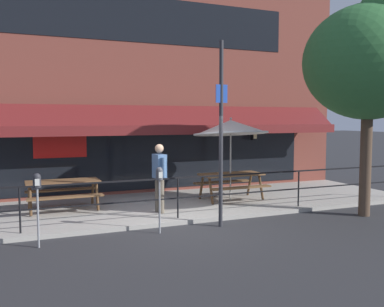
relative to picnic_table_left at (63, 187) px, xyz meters
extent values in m
plane|color=#2D2D30|center=(2.39, -2.22, -0.71)|extent=(120.00, 120.00, 0.00)
cube|color=#ADA89E|center=(2.39, -0.22, -0.66)|extent=(15.00, 4.00, 0.10)
cube|color=brown|center=(2.39, 2.03, 3.10)|extent=(15.00, 0.50, 7.62)
cube|color=black|center=(2.39, 1.77, 4.78)|extent=(10.50, 0.02, 1.40)
cube|color=black|center=(2.39, 1.77, 0.64)|extent=(12.00, 0.02, 2.30)
cube|color=red|center=(0.14, 1.75, 0.94)|extent=(1.50, 0.02, 0.70)
cube|color=maroon|center=(2.39, 1.23, 1.79)|extent=(13.80, 0.92, 0.70)
cube|color=maroon|center=(2.39, 0.72, 1.39)|extent=(13.80, 0.08, 0.28)
cube|color=black|center=(6.51, 1.64, 1.32)|extent=(0.04, 0.28, 0.04)
cube|color=black|center=(6.51, 1.50, 1.14)|extent=(0.18, 0.18, 0.28)
cube|color=beige|center=(6.51, 1.50, 1.14)|extent=(0.13, 0.19, 0.20)
cylinder|color=black|center=(-1.06, -1.92, -0.13)|extent=(0.04, 0.04, 0.95)
cylinder|color=black|center=(2.39, -1.92, -0.13)|extent=(0.04, 0.04, 0.95)
cylinder|color=black|center=(5.84, -1.92, -0.13)|extent=(0.04, 0.04, 0.95)
cube|color=black|center=(2.39, -1.92, 0.34)|extent=(13.80, 0.04, 0.04)
cube|color=black|center=(2.39, -1.92, -0.13)|extent=(13.80, 0.03, 0.03)
cube|color=brown|center=(0.00, 0.00, 0.13)|extent=(1.80, 0.80, 0.05)
cube|color=brown|center=(0.00, -0.58, -0.17)|extent=(1.80, 0.26, 0.04)
cube|color=brown|center=(0.00, 0.58, -0.17)|extent=(1.80, 0.26, 0.04)
cylinder|color=brown|center=(0.80, -0.32, -0.24)|extent=(0.07, 0.30, 0.73)
cylinder|color=brown|center=(0.80, 0.32, -0.24)|extent=(0.07, 0.30, 0.73)
cylinder|color=brown|center=(-0.80, -0.32, -0.24)|extent=(0.07, 0.30, 0.73)
cylinder|color=brown|center=(-0.80, 0.32, -0.24)|extent=(0.07, 0.30, 0.73)
cube|color=brown|center=(4.63, -0.39, 0.13)|extent=(1.80, 0.80, 0.05)
cube|color=brown|center=(4.63, -0.97, -0.17)|extent=(1.80, 0.26, 0.04)
cube|color=brown|center=(4.63, 0.19, -0.17)|extent=(1.80, 0.26, 0.04)
cylinder|color=brown|center=(5.43, -0.71, -0.24)|extent=(0.07, 0.30, 0.73)
cylinder|color=brown|center=(5.43, -0.07, -0.24)|extent=(0.07, 0.30, 0.73)
cylinder|color=brown|center=(3.83, -0.71, -0.24)|extent=(0.07, 0.30, 0.73)
cylinder|color=brown|center=(3.83, -0.07, -0.24)|extent=(0.07, 0.30, 0.73)
cylinder|color=#B7B2A8|center=(4.63, -0.33, 0.54)|extent=(0.04, 0.04, 2.30)
cone|color=silver|center=(4.63, -0.33, 1.49)|extent=(2.10, 2.13, 0.59)
cylinder|color=white|center=(4.63, -0.33, 1.30)|extent=(2.14, 2.14, 0.23)
sphere|color=#B7B2A8|center=(4.63, -0.33, 1.73)|extent=(0.07, 0.07, 0.07)
cylinder|color=#665B4C|center=(2.20, -1.26, -0.18)|extent=(0.15, 0.15, 0.86)
cylinder|color=#665B4C|center=(2.18, -1.06, -0.18)|extent=(0.15, 0.15, 0.86)
cube|color=#4C709E|center=(2.19, -1.16, 0.55)|extent=(0.27, 0.42, 0.60)
cylinder|color=#4C709E|center=(2.21, -1.42, 0.52)|extent=(0.10, 0.10, 0.54)
cylinder|color=#4C709E|center=(2.17, -0.90, 0.52)|extent=(0.10, 0.10, 0.54)
sphere|color=tan|center=(2.19, -1.16, 0.99)|extent=(0.22, 0.22, 0.22)
cylinder|color=gray|center=(-0.76, -2.76, -0.13)|extent=(0.04, 0.04, 1.15)
cylinder|color=#2D2D33|center=(-0.76, -2.76, 0.54)|extent=(0.15, 0.15, 0.20)
sphere|color=#2D2D33|center=(-0.76, -2.76, 0.64)|extent=(0.14, 0.14, 0.14)
cube|color=silver|center=(-0.76, -2.84, 0.55)|extent=(0.08, 0.01, 0.13)
cylinder|color=gray|center=(1.67, -2.69, -0.13)|extent=(0.04, 0.04, 1.15)
cylinder|color=#4C4C51|center=(1.67, -2.69, 0.54)|extent=(0.15, 0.15, 0.20)
sphere|color=#4C4C51|center=(1.67, -2.69, 0.64)|extent=(0.14, 0.14, 0.14)
cube|color=silver|center=(1.67, -2.77, 0.55)|extent=(0.08, 0.01, 0.13)
cylinder|color=#2D2D33|center=(3.13, -2.67, 1.37)|extent=(0.09, 0.09, 4.15)
cube|color=blue|center=(3.13, -2.69, 2.28)|extent=(0.28, 0.02, 0.40)
cylinder|color=brown|center=(6.95, -3.12, 0.66)|extent=(0.28, 0.28, 2.74)
ellipsoid|color=#337038|center=(6.95, -3.12, 3.11)|extent=(3.30, 2.97, 2.81)
camera|label=1|loc=(-1.18, -11.18, 1.73)|focal=40.00mm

